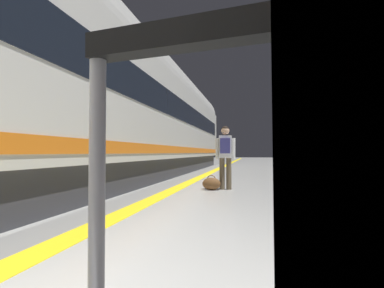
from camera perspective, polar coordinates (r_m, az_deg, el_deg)
name	(u,v)px	position (r m, az deg, el deg)	size (l,w,h in m)	color
safety_line_strip	(190,182)	(9.64, -0.41, -6.89)	(0.36, 80.00, 0.01)	yellow
tactile_edge_band	(178,182)	(9.72, -2.60, -6.85)	(0.71, 80.00, 0.01)	slate
high_speed_train	(67,81)	(7.75, -21.59, 10.50)	(2.94, 34.92, 4.97)	#38383D
passenger_near	(225,152)	(7.75, 6.04, -1.39)	(0.48, 0.31, 1.55)	brown
duffel_bag_near	(211,184)	(7.65, 3.53, -7.16)	(0.44, 0.26, 0.36)	brown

